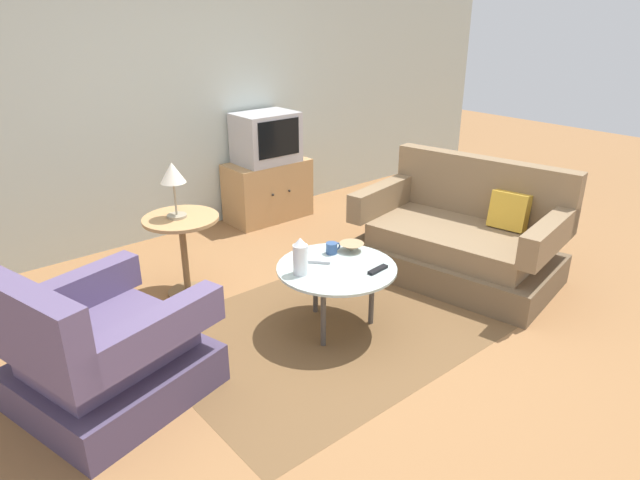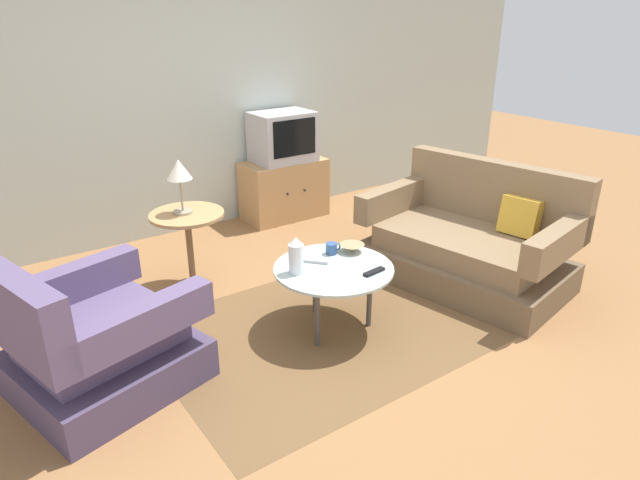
{
  "view_description": "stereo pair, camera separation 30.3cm",
  "coord_description": "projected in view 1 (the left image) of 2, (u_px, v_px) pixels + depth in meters",
  "views": [
    {
      "loc": [
        -2.18,
        -2.42,
        2.04
      ],
      "look_at": [
        0.11,
        0.3,
        0.55
      ],
      "focal_mm": 31.2,
      "sensor_mm": 36.0,
      "label": 1
    },
    {
      "loc": [
        -1.94,
        -2.6,
        2.04
      ],
      "look_at": [
        0.11,
        0.3,
        0.55
      ],
      "focal_mm": 31.2,
      "sensor_mm": 36.0,
      "label": 2
    }
  ],
  "objects": [
    {
      "name": "area_rug",
      "position": [
        336.0,
        326.0,
        3.85
      ],
      "size": [
        2.34,
        1.66,
        0.0
      ],
      "primitive_type": "cube",
      "color": "brown",
      "rests_on": "ground"
    },
    {
      "name": "television",
      "position": [
        266.0,
        138.0,
        5.5
      ],
      "size": [
        0.6,
        0.44,
        0.49
      ],
      "color": "#B7B7BC",
      "rests_on": "tv_stand"
    },
    {
      "name": "tv_remote_silver",
      "position": [
        317.0,
        261.0,
        3.73
      ],
      "size": [
        0.15,
        0.16,
        0.02
      ],
      "rotation": [
        0.0,
        0.0,
        5.44
      ],
      "color": "#B2B2B7",
      "rests_on": "coffee_table"
    },
    {
      "name": "vase",
      "position": [
        300.0,
        257.0,
        3.53
      ],
      "size": [
        0.1,
        0.1,
        0.25
      ],
      "color": "white",
      "rests_on": "coffee_table"
    },
    {
      "name": "back_wall",
      "position": [
        157.0,
        91.0,
        4.97
      ],
      "size": [
        9.0,
        0.12,
        2.7
      ],
      "primitive_type": "cube",
      "color": "#B2BCB2",
      "rests_on": "ground"
    },
    {
      "name": "tv_stand",
      "position": [
        268.0,
        190.0,
        5.72
      ],
      "size": [
        0.85,
        0.46,
        0.6
      ],
      "color": "tan",
      "rests_on": "ground"
    },
    {
      "name": "coffee_table",
      "position": [
        337.0,
        272.0,
        3.69
      ],
      "size": [
        0.8,
        0.8,
        0.46
      ],
      "color": "#B2C6C1",
      "rests_on": "ground"
    },
    {
      "name": "mug",
      "position": [
        332.0,
        248.0,
        3.86
      ],
      "size": [
        0.12,
        0.08,
        0.08
      ],
      "color": "#335184",
      "rests_on": "coffee_table"
    },
    {
      "name": "tv_remote_dark",
      "position": [
        378.0,
        270.0,
        3.61
      ],
      "size": [
        0.17,
        0.06,
        0.02
      ],
      "rotation": [
        0.0,
        0.0,
        0.11
      ],
      "color": "black",
      "rests_on": "coffee_table"
    },
    {
      "name": "ground_plane",
      "position": [
        335.0,
        331.0,
        3.79
      ],
      "size": [
        16.0,
        16.0,
        0.0
      ],
      "primitive_type": "plane",
      "color": "olive"
    },
    {
      "name": "couch",
      "position": [
        461.0,
        240.0,
        4.51
      ],
      "size": [
        1.2,
        1.69,
        0.91
      ],
      "rotation": [
        0.0,
        0.0,
        1.76
      ],
      "color": "brown",
      "rests_on": "ground"
    },
    {
      "name": "armchair",
      "position": [
        102.0,
        355.0,
        3.03
      ],
      "size": [
        1.13,
        1.07,
        0.86
      ],
      "rotation": [
        0.0,
        0.0,
        -1.31
      ],
      "color": "#4B3E5C",
      "rests_on": "ground"
    },
    {
      "name": "table_lamp",
      "position": [
        173.0,
        176.0,
        3.93
      ],
      "size": [
        0.18,
        0.18,
        0.41
      ],
      "color": "#9E937A",
      "rests_on": "side_table"
    },
    {
      "name": "side_table",
      "position": [
        183.0,
        239.0,
        4.12
      ],
      "size": [
        0.55,
        0.55,
        0.63
      ],
      "color": "tan",
      "rests_on": "ground"
    },
    {
      "name": "bowl",
      "position": [
        352.0,
        247.0,
        3.91
      ],
      "size": [
        0.17,
        0.17,
        0.06
      ],
      "color": "tan",
      "rests_on": "coffee_table"
    }
  ]
}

